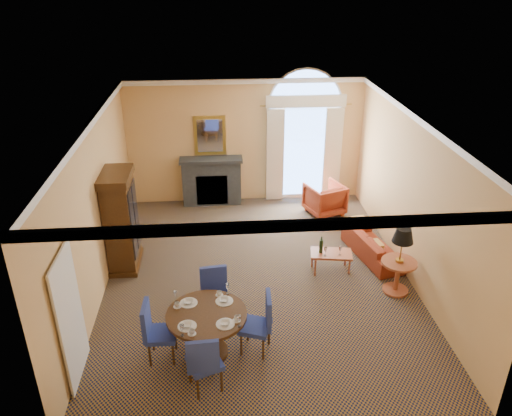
{
  "coord_description": "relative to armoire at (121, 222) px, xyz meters",
  "views": [
    {
      "loc": [
        -0.74,
        -8.41,
        5.68
      ],
      "look_at": [
        0.0,
        0.5,
        1.3
      ],
      "focal_mm": 35.0,
      "sensor_mm": 36.0,
      "label": 1
    }
  ],
  "objects": [
    {
      "name": "ground",
      "position": [
        2.72,
        -0.69,
        -1.0
      ],
      "size": [
        7.5,
        7.5,
        0.0
      ],
      "primitive_type": "plane",
      "color": "#111837",
      "rests_on": "ground"
    },
    {
      "name": "dining_table",
      "position": [
        1.73,
        -2.83,
        -0.41
      ],
      "size": [
        1.28,
        1.28,
        1.0
      ],
      "color": "#341E0B",
      "rests_on": "ground"
    },
    {
      "name": "dining_chair_south",
      "position": [
        1.69,
        -3.64,
        -0.4
      ],
      "size": [
        0.6,
        0.6,
        1.05
      ],
      "rotation": [
        0.0,
        0.0,
        0.36
      ],
      "color": "navy",
      "rests_on": "ground"
    },
    {
      "name": "side_table",
      "position": [
        5.32,
        -1.41,
        -0.15
      ],
      "size": [
        0.67,
        0.67,
        1.34
      ],
      "color": "#AD5534",
      "rests_on": "ground"
    },
    {
      "name": "dining_chair_north",
      "position": [
        1.83,
        -1.99,
        -0.4
      ],
      "size": [
        0.51,
        0.53,
        1.05
      ],
      "rotation": [
        0.0,
        0.0,
        3.24
      ],
      "color": "navy",
      "rests_on": "ground"
    },
    {
      "name": "coffee_table",
      "position": [
        4.2,
        -0.59,
        -0.59
      ],
      "size": [
        0.89,
        0.59,
        0.79
      ],
      "rotation": [
        0.0,
        0.0,
        -0.16
      ],
      "color": "#AD5534",
      "rests_on": "ground"
    },
    {
      "name": "sofa",
      "position": [
        5.27,
        -0.11,
        -0.74
      ],
      "size": [
        1.06,
        1.87,
        0.51
      ],
      "primitive_type": "imported",
      "rotation": [
        0.0,
        0.0,
        1.8
      ],
      "color": "#95331B",
      "rests_on": "ground"
    },
    {
      "name": "armoire",
      "position": [
        0.0,
        0.0,
        0.0
      ],
      "size": [
        0.59,
        1.05,
        2.07
      ],
      "color": "#341E0B",
      "rests_on": "ground"
    },
    {
      "name": "room_envelope",
      "position": [
        2.69,
        -0.03,
        1.51
      ],
      "size": [
        6.04,
        7.52,
        3.45
      ],
      "color": "#DEAE6A",
      "rests_on": "ground"
    },
    {
      "name": "dining_chair_west",
      "position": [
        0.91,
        -2.86,
        -0.4
      ],
      "size": [
        0.49,
        0.48,
        1.05
      ],
      "rotation": [
        0.0,
        0.0,
        -1.6
      ],
      "color": "navy",
      "rests_on": "ground"
    },
    {
      "name": "armchair",
      "position": [
        4.63,
        2.03,
        -0.6
      ],
      "size": [
        1.1,
        1.11,
        0.79
      ],
      "primitive_type": "imported",
      "rotation": [
        0.0,
        0.0,
        3.51
      ],
      "color": "#95331B",
      "rests_on": "ground"
    },
    {
      "name": "dining_chair_east",
      "position": [
        2.59,
        -2.8,
        -0.4
      ],
      "size": [
        0.6,
        0.6,
        1.05
      ],
      "rotation": [
        0.0,
        0.0,
        1.21
      ],
      "color": "navy",
      "rests_on": "ground"
    }
  ]
}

